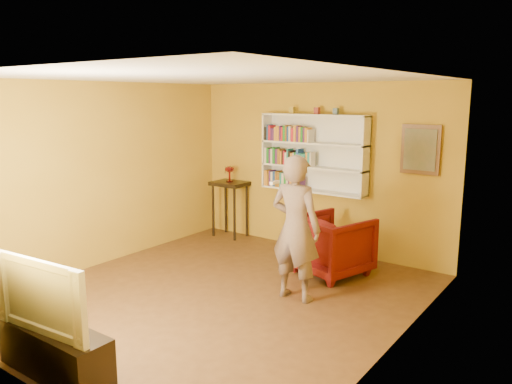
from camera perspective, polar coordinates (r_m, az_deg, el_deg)
room_shell at (r=6.15m, az=-4.41°, el=-2.97°), size 5.30×5.80×2.88m
bookshelf at (r=8.01m, az=6.78°, el=4.41°), size 1.80×0.29×1.23m
books_row_lower at (r=8.24m, az=3.20°, el=1.41°), size 0.71×0.18×0.27m
books_row_middle at (r=8.15m, az=3.74°, el=3.98°), size 0.89×0.19×0.27m
books_row_upper at (r=8.11m, az=3.74°, el=6.65°), size 0.84×0.19×0.26m
ornament_left at (r=8.11m, az=4.15°, el=9.29°), size 0.08×0.08×0.10m
ornament_centre at (r=7.88m, az=6.99°, el=9.21°), size 0.08×0.08×0.11m
ornament_right at (r=7.73m, az=9.12°, el=9.09°), size 0.07×0.07×0.10m
framed_painting at (r=7.38m, az=18.28°, el=4.62°), size 0.55×0.05×0.70m
console_table at (r=8.89m, az=-3.02°, el=0.09°), size 0.61×0.47×1.00m
ruby_lustre at (r=8.83m, az=-3.04°, el=2.45°), size 0.17×0.17×0.27m
armchair at (r=7.15m, az=8.68°, el=-5.97°), size 1.15×1.17×0.86m
person at (r=6.11m, az=4.55°, el=-4.14°), size 0.67×0.45×1.81m
game_remote at (r=5.82m, az=2.15°, el=1.09°), size 0.04×0.15×0.04m
tv_cabinet at (r=5.06m, az=-22.00°, el=-16.49°), size 1.25×0.38×0.45m
television at (r=4.83m, az=-22.47°, el=-10.57°), size 1.17×0.25×0.67m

